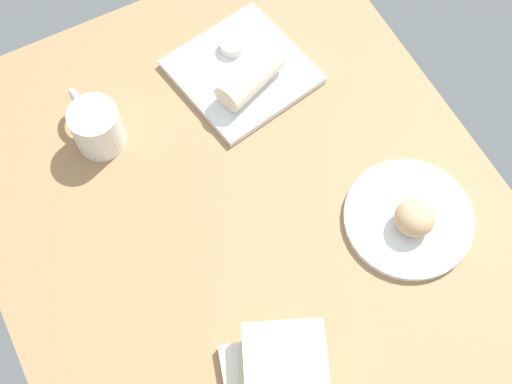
# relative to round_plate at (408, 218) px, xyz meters

# --- Properties ---
(dining_table) EXTENTS (1.10, 0.90, 0.04)m
(dining_table) POSITION_rel_round_plate_xyz_m (0.13, 0.25, -0.03)
(dining_table) COLOR #9E754C
(dining_table) RESTS_ON ground
(round_plate) EXTENTS (0.23, 0.23, 0.01)m
(round_plate) POSITION_rel_round_plate_xyz_m (0.00, 0.00, 0.00)
(round_plate) COLOR white
(round_plate) RESTS_ON dining_table
(scone_pastry) EXTENTS (0.10, 0.10, 0.06)m
(scone_pastry) POSITION_rel_round_plate_xyz_m (-0.01, 0.00, 0.04)
(scone_pastry) COLOR tan
(scone_pastry) RESTS_ON round_plate
(square_plate) EXTENTS (0.28, 0.28, 0.02)m
(square_plate) POSITION_rel_round_plate_xyz_m (0.42, 0.12, 0.00)
(square_plate) COLOR white
(square_plate) RESTS_ON dining_table
(sauce_cup) EXTENTS (0.05, 0.05, 0.02)m
(sauce_cup) POSITION_rel_round_plate_xyz_m (0.47, 0.11, 0.02)
(sauce_cup) COLOR silver
(sauce_cup) RESTS_ON square_plate
(breakfast_wrap) EXTENTS (0.10, 0.15, 0.06)m
(breakfast_wrap) POSITION_rel_round_plate_xyz_m (0.37, 0.12, 0.04)
(breakfast_wrap) COLOR beige
(breakfast_wrap) RESTS_ON square_plate
(coffee_mug) EXTENTS (0.14, 0.09, 0.10)m
(coffee_mug) POSITION_rel_round_plate_xyz_m (0.41, 0.42, 0.04)
(coffee_mug) COLOR white
(coffee_mug) RESTS_ON dining_table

